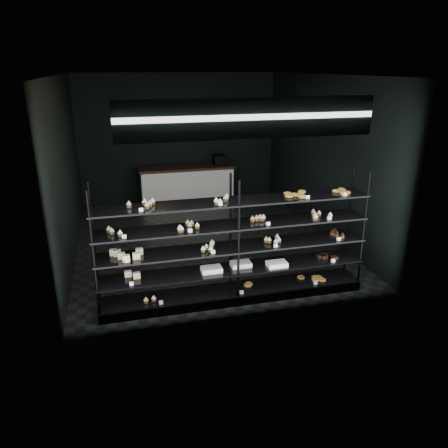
# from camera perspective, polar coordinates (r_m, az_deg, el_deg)

# --- Properties ---
(room) EXTENTS (5.01, 6.01, 3.20)m
(room) POSITION_cam_1_polar(r_m,az_deg,el_deg) (8.47, -2.78, 8.02)
(room) COLOR black
(room) RESTS_ON ground
(display_shelf) EXTENTS (4.00, 0.50, 1.91)m
(display_shelf) POSITION_cam_1_polar(r_m,az_deg,el_deg) (6.48, 1.13, -4.86)
(display_shelf) COLOR black
(display_shelf) RESTS_ON room
(signage) EXTENTS (3.30, 0.05, 0.50)m
(signage) POSITION_cam_1_polar(r_m,az_deg,el_deg) (5.48, 3.46, 13.62)
(signage) COLOR #0B0E3B
(signage) RESTS_ON room
(pendant_lamp) EXTENTS (0.31, 0.31, 0.88)m
(pendant_lamp) POSITION_cam_1_polar(r_m,az_deg,el_deg) (7.10, -8.81, 12.46)
(pendant_lamp) COLOR black
(pendant_lamp) RESTS_ON room
(service_counter) EXTENTS (2.38, 0.65, 1.23)m
(service_counter) POSITION_cam_1_polar(r_m,az_deg,el_deg) (11.13, -4.80, 5.09)
(service_counter) COLOR white
(service_counter) RESTS_ON room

